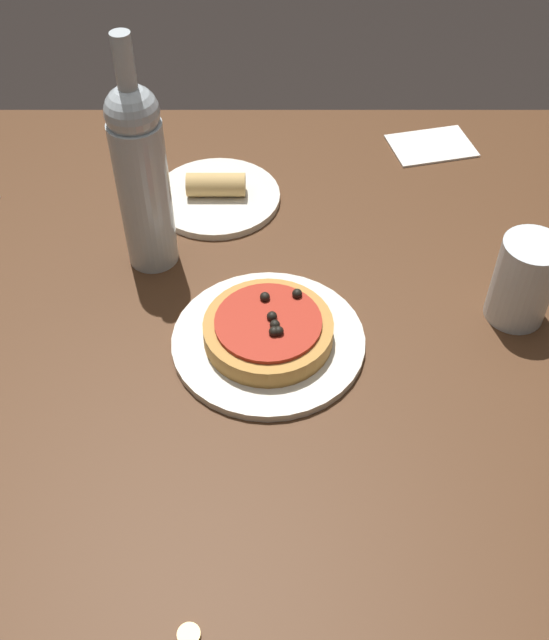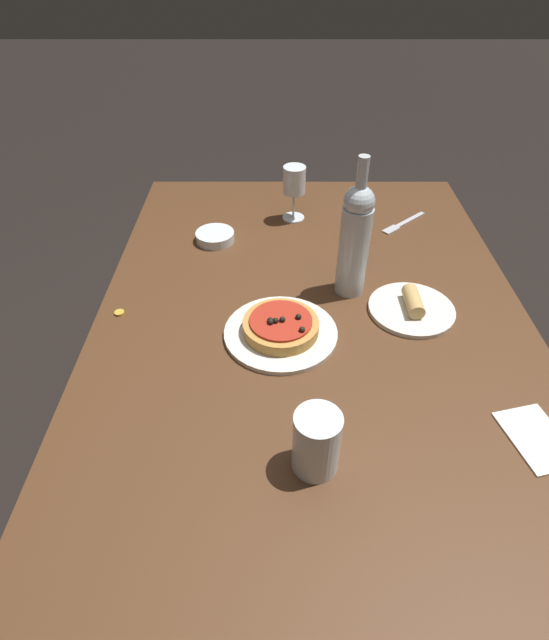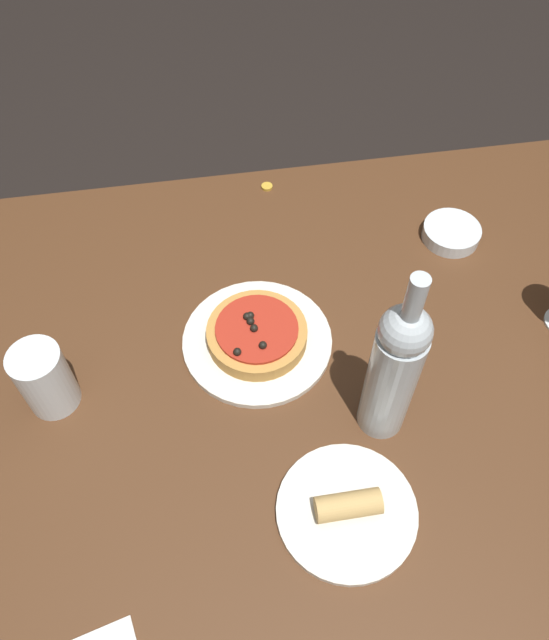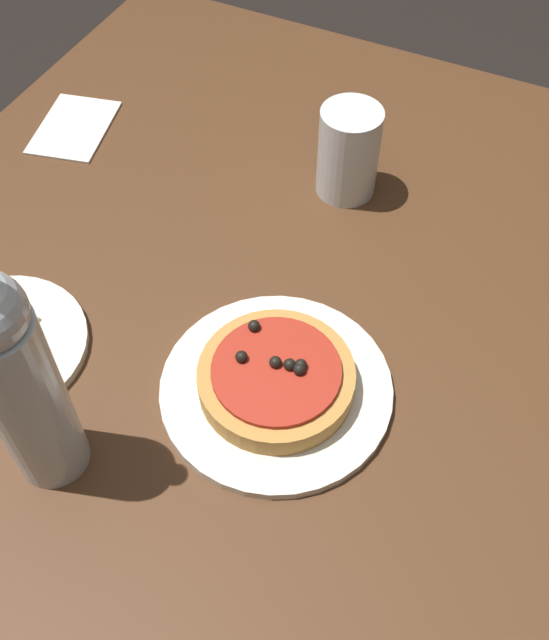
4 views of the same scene
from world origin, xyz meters
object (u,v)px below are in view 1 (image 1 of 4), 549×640
object	(u,v)px
dinner_plate	(269,341)
wine_bottle	(142,174)
pizza	(269,330)
side_plate	(217,195)
dining_table	(231,337)
bottle_cap	(189,635)
water_cup	(524,281)

from	to	relation	value
dinner_plate	wine_bottle	distance (m)	0.29
pizza	side_plate	xyz separation A→B (m)	(-0.09, 0.32, -0.02)
dining_table	wine_bottle	world-z (taller)	wine_bottle
bottle_cap	side_plate	bearing A→B (deg)	90.79
pizza	side_plate	size ratio (longest dim) A/B	0.83
dining_table	bottle_cap	bearing A→B (deg)	-92.24
pizza	wine_bottle	distance (m)	0.28
dining_table	side_plate	world-z (taller)	side_plate
pizza	bottle_cap	xyz separation A→B (m)	(-0.08, -0.40, -0.03)
side_plate	dining_table	bearing A→B (deg)	-83.35
dinner_plate	bottle_cap	xyz separation A→B (m)	(-0.08, -0.40, -0.00)
dining_table	wine_bottle	distance (m)	0.27
side_plate	bottle_cap	size ratio (longest dim) A/B	8.79
dining_table	bottle_cap	size ratio (longest dim) A/B	63.92
dinner_plate	dining_table	bearing A→B (deg)	127.00
dining_table	water_cup	size ratio (longest dim) A/B	11.81
side_plate	dinner_plate	bearing A→B (deg)	-74.80
dinner_plate	water_cup	world-z (taller)	water_cup
pizza	water_cup	xyz separation A→B (m)	(0.35, 0.06, 0.04)
dinner_plate	bottle_cap	bearing A→B (deg)	-101.14
dinner_plate	bottle_cap	distance (m)	0.40
pizza	side_plate	bearing A→B (deg)	105.24
pizza	dining_table	bearing A→B (deg)	127.11
pizza	side_plate	world-z (taller)	pizza
dining_table	pizza	distance (m)	0.14
pizza	bottle_cap	distance (m)	0.40
bottle_cap	pizza	bearing A→B (deg)	78.84
dining_table	wine_bottle	size ratio (longest dim) A/B	4.29
water_cup	dinner_plate	bearing A→B (deg)	-170.57
dinner_plate	side_plate	xyz separation A→B (m)	(-0.09, 0.32, 0.01)
dining_table	wine_bottle	bearing A→B (deg)	139.53
dining_table	dinner_plate	world-z (taller)	dinner_plate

